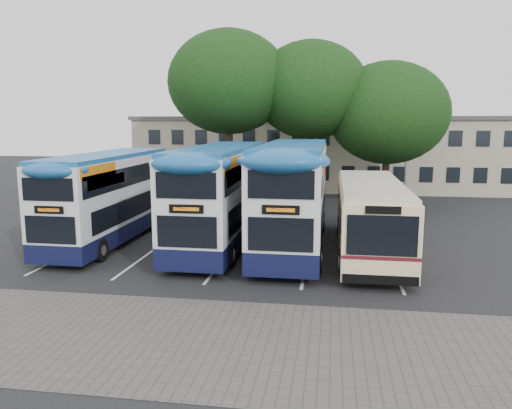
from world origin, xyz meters
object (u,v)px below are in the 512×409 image
object	(u,v)px
tree_left	(229,82)
tree_mid	(311,90)
tree_right	(388,113)
bus_dd_left	(109,194)
lamp_post	(408,131)
bus_single	(370,213)
bus_dd_mid	(221,191)
bus_dd_right	(294,191)

from	to	relation	value
tree_left	tree_mid	size ratio (longest dim) A/B	1.06
tree_right	bus_dd_left	size ratio (longest dim) A/B	0.95
lamp_post	tree_left	distance (m)	13.18
bus_single	bus_dd_mid	bearing A→B (deg)	175.93
tree_left	tree_mid	bearing A→B (deg)	10.13
tree_mid	bus_dd_left	xyz separation A→B (m)	(-9.07, -12.19, -5.50)
tree_right	bus_dd_right	size ratio (longest dim) A/B	0.84
tree_right	bus_dd_right	xyz separation A→B (m)	(-5.34, -12.10, -3.68)
tree_left	bus_dd_mid	size ratio (longest dim) A/B	1.06
tree_left	tree_right	world-z (taller)	tree_left
tree_left	tree_right	size ratio (longest dim) A/B	1.22
bus_dd_right	bus_single	bearing A→B (deg)	-8.25
lamp_post	tree_right	world-z (taller)	tree_right
bus_dd_mid	bus_single	xyz separation A→B (m)	(6.86, -0.49, -0.76)
lamp_post	bus_dd_right	distance (m)	16.27
tree_left	bus_single	bearing A→B (deg)	-52.77
tree_left	lamp_post	bearing A→B (deg)	16.06
tree_left	tree_mid	world-z (taller)	tree_left
tree_left	bus_single	world-z (taller)	tree_left
lamp_post	tree_mid	world-z (taller)	tree_mid
tree_left	bus_dd_right	xyz separation A→B (m)	(5.27, -10.95, -5.72)
tree_right	lamp_post	bearing A→B (deg)	55.06
tree_mid	lamp_post	bearing A→B (deg)	20.56
tree_mid	bus_dd_right	distance (m)	13.01
lamp_post	bus_dd_right	world-z (taller)	lamp_post
bus_dd_left	tree_left	bearing A→B (deg)	72.11
lamp_post	bus_dd_mid	xyz separation A→B (m)	(-10.43, -14.49, -2.52)
tree_mid	bus_single	xyz separation A→B (m)	(3.25, -12.42, -6.05)
tree_right	bus_dd_mid	world-z (taller)	tree_right
tree_mid	tree_right	xyz separation A→B (m)	(5.16, 0.18, -1.53)
tree_mid	bus_single	world-z (taller)	tree_mid
tree_left	bus_dd_right	distance (m)	13.43
tree_left	bus_dd_right	bearing A→B (deg)	-64.31
tree_left	tree_right	bearing A→B (deg)	6.22
lamp_post	tree_right	xyz separation A→B (m)	(-1.66, -2.38, 1.25)
lamp_post	bus_single	bearing A→B (deg)	-103.41
lamp_post	bus_dd_mid	world-z (taller)	lamp_post
tree_mid	bus_dd_right	bearing A→B (deg)	-90.89
tree_right	bus_single	size ratio (longest dim) A/B	0.91
bus_dd_left	bus_dd_mid	size ratio (longest dim) A/B	0.92
bus_dd_mid	bus_single	distance (m)	6.92
bus_dd_left	bus_dd_right	distance (m)	8.89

